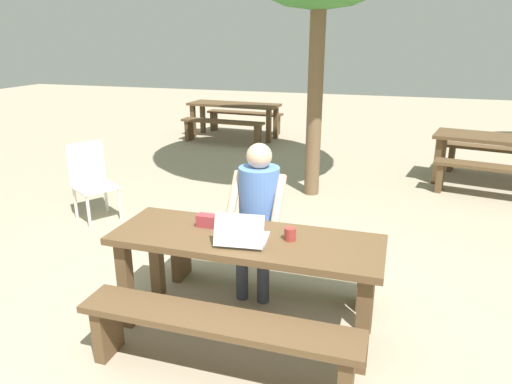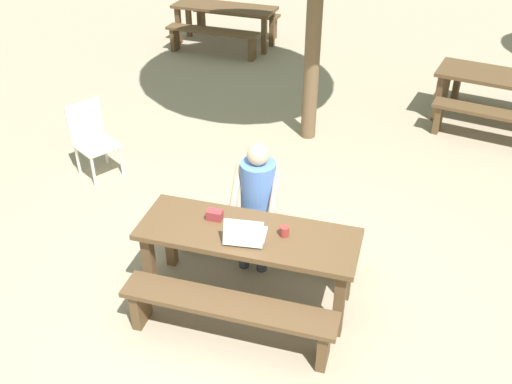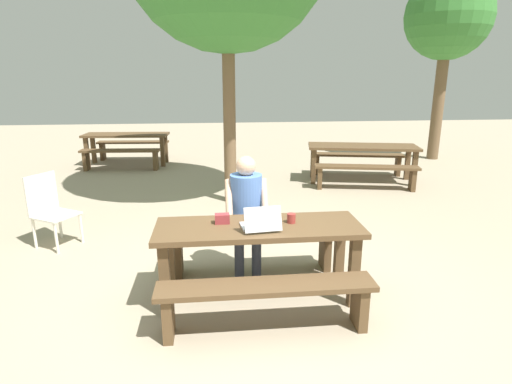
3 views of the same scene
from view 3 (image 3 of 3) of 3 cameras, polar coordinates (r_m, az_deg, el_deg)
The scene contains 16 objects.
ground_plane at distance 4.22m, azimuth 0.37°, elevation -14.02°, with size 30.00×30.00×0.00m, color tan.
picnic_table_front at distance 3.94m, azimuth 0.38°, elevation -6.20°, with size 1.91×0.66×0.74m.
bench_near at distance 3.56m, azimuth 1.40°, elevation -13.86°, with size 1.80×0.30×0.44m.
bench_far at distance 4.57m, azimuth -0.41°, elevation -6.89°, with size 1.80×0.30×0.44m.
laptop at distance 3.79m, azimuth 0.63°, elevation -4.22°, with size 0.37×0.34×0.23m.
small_pouch at distance 3.95m, azimuth -4.59°, elevation -3.61°, with size 0.14×0.09×0.09m.
coffee_mug at distance 3.97m, azimuth 4.79°, elevation -3.55°, with size 0.08×0.08×0.09m.
person_seated at distance 4.39m, azimuth -1.30°, elevation -2.02°, with size 0.44×0.42×1.28m.
plastic_chair at distance 5.83m, azimuth -26.05°, elevation -2.07°, with size 0.60×0.60×0.90m.
picnic_table_mid at distance 8.59m, azimuth 14.20°, elevation 5.43°, with size 2.21×1.13×0.73m.
bench_mid_south at distance 8.06m, azimuth 14.68°, elevation 2.70°, with size 1.92×0.67×0.45m.
bench_mid_north at distance 9.22m, azimuth 13.56°, elevation 4.38°, with size 1.92×0.67×0.45m.
picnic_table_rear at distance 10.39m, azimuth -17.13°, elevation 6.88°, with size 1.97×0.78×0.73m.
bench_rear_south at distance 9.87m, azimuth -17.86°, elevation 4.82°, with size 1.75×0.41×0.46m.
bench_rear_north at distance 11.00m, azimuth -16.25°, elevation 6.01°, with size 1.75×0.41×0.46m.
tree_right at distance 11.54m, azimuth 24.55°, elevation 20.60°, with size 2.00×2.00×4.38m.
Camera 3 is at (-0.40, -3.64, 2.09)m, focal length 29.58 mm.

